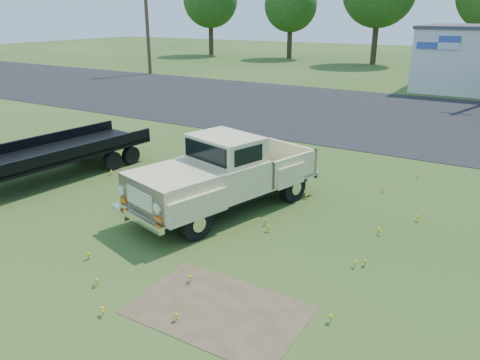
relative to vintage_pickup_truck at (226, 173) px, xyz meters
The scene contains 9 objects.
ground 1.56m from the vintage_pickup_truck, 46.72° to the right, with size 140.00×140.00×0.00m, color #294A18.
asphalt_lot 14.19m from the vintage_pickup_truck, 86.68° to the left, with size 90.00×14.00×0.02m, color black.
dirt_patch_a 4.62m from the vintage_pickup_truck, 59.07° to the right, with size 3.00×2.00×0.01m, color #4B4028.
dirt_patch_b 3.05m from the vintage_pickup_truck, 114.18° to the left, with size 2.20×1.60×0.01m, color #4B4028.
utility_pole_west 30.13m from the vintage_pickup_truck, 135.07° to the left, with size 1.60×0.30×9.00m.
treeline_a 47.94m from the vintage_pickup_truck, 124.78° to the left, with size 6.40×6.40×9.52m.
treeline_b 43.90m from the vintage_pickup_truck, 113.18° to the left, with size 5.76×5.76×8.57m.
vintage_pickup_truck is the anchor object (origin of this frame).
flatbed_trailer 6.07m from the vintage_pickup_truck, behind, with size 2.15×6.46×1.76m, color black, non-canonical shape.
Camera 1 is at (5.41, -8.78, 4.93)m, focal length 35.00 mm.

